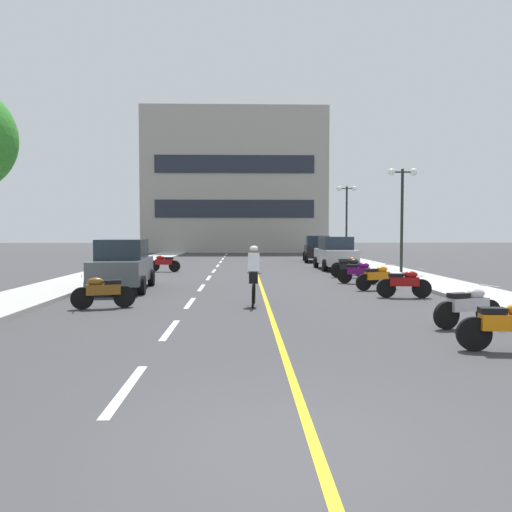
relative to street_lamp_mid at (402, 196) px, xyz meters
The scene contains 32 objects.
ground_plane 8.41m from the street_lamp_mid, behind, with size 140.00×140.00×0.00m, color #38383A.
curb_left 15.64m from the street_lamp_mid, 164.00° to the left, with size 2.40×72.00×0.12m, color #A8A8A3.
curb_right 5.64m from the street_lamp_mid, 92.62° to the left, with size 2.40×72.00×0.12m, color #A8A8A3.
lane_dash_0 20.50m from the street_lamp_mid, 117.80° to the right, with size 0.14×2.20×0.01m, color silver.
lane_dash_1 17.14m from the street_lamp_mid, 124.21° to the right, with size 0.14×2.20×0.01m, color silver.
lane_dash_2 14.12m from the street_lamp_mid, 133.74° to the right, with size 0.14×2.20×0.01m, color silver.
lane_dash_3 11.69m from the street_lamp_mid, 148.24° to the right, with size 0.14×2.20×0.01m, color silver.
lane_dash_4 10.31m from the street_lamp_mid, 169.06° to the right, with size 0.14×2.20×0.01m, color silver.
lane_dash_5 10.38m from the street_lamp_mid, 166.90° to the left, with size 0.14×2.20×0.01m, color silver.
lane_dash_6 11.88m from the street_lamp_mid, 146.63° to the left, with size 0.14×2.20×0.01m, color silver.
lane_dash_7 14.38m from the street_lamp_mid, 132.68° to the left, with size 0.14×2.20×0.01m, color silver.
lane_dash_8 17.44m from the street_lamp_mid, 123.51° to the left, with size 0.14×2.20×0.01m, color silver.
lane_dash_9 20.82m from the street_lamp_mid, 117.31° to the left, with size 0.14×2.20×0.01m, color silver.
lane_dash_10 24.39m from the street_lamp_mid, 112.95° to the left, with size 0.14×2.20×0.01m, color silver.
lane_dash_11 28.08m from the street_lamp_mid, 109.73° to the left, with size 0.14×2.20×0.01m, color silver.
centre_line_yellow 9.12m from the street_lamp_mid, 149.63° to the left, with size 0.12×66.00×0.01m, color gold.
office_building 31.49m from the street_lamp_mid, 106.03° to the left, with size 18.77×9.90×14.64m.
street_lamp_mid is the anchor object (origin of this frame).
street_lamp_far 11.99m from the street_lamp_mid, 91.13° to the left, with size 1.46×0.36×5.32m.
parked_car_near 14.08m from the street_lamp_mid, 151.87° to the right, with size 2.15×4.31×1.82m.
parked_car_mid 5.10m from the street_lamp_mid, 129.96° to the left, with size 2.00×4.24×1.82m.
parked_car_far 11.18m from the street_lamp_mid, 103.88° to the left, with size 2.18×4.32×1.82m.
motorcycle_0 16.59m from the street_lamp_mid, 101.51° to the right, with size 1.70×0.60×0.92m.
motorcycle_1 14.48m from the street_lamp_mid, 102.08° to the right, with size 1.66×0.72×0.92m.
motorcycle_2 16.24m from the street_lamp_mid, 137.17° to the right, with size 1.66×0.75×0.92m.
motorcycle_3 9.87m from the street_lamp_mid, 107.21° to the right, with size 1.70×0.60×0.92m.
motorcycle_4 8.10m from the street_lamp_mid, 114.19° to the right, with size 1.65×0.78×0.92m.
motorcycle_5 6.48m from the street_lamp_mid, 124.96° to the right, with size 1.67×0.71×0.92m.
motorcycle_6 4.89m from the street_lamp_mid, 147.22° to the right, with size 1.70×0.60×0.92m.
motorcycle_7 4.35m from the street_lamp_mid, behind, with size 1.70×0.60×0.92m.
motorcycle_8 12.55m from the street_lamp_mid, behind, with size 1.70×0.60×0.92m.
cyclist_rider 13.13m from the street_lamp_mid, 126.08° to the right, with size 0.42×1.77×1.71m.
Camera 1 is at (-0.45, -4.54, 2.08)m, focal length 34.93 mm.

